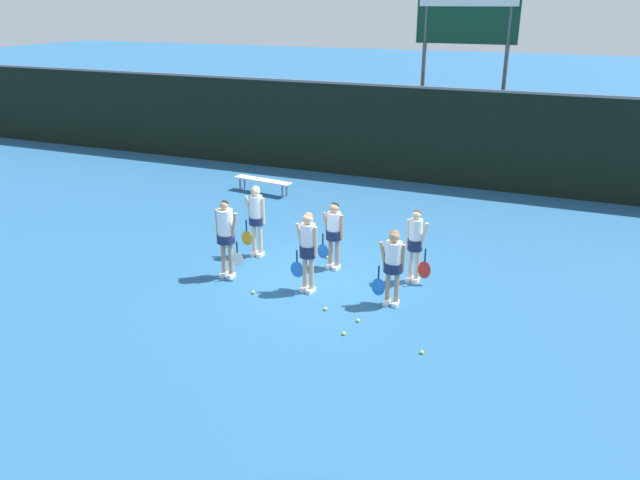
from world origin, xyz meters
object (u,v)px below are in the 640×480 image
at_px(player_1, 308,245).
at_px(tennis_ball_5, 227,246).
at_px(tennis_ball_10, 422,352).
at_px(tennis_ball_1, 393,273).
at_px(tennis_ball_9, 253,292).
at_px(tennis_ball_3, 358,320).
at_px(tennis_ball_0, 344,333).
at_px(tennis_ball_2, 250,235).
at_px(player_2, 393,261).
at_px(tennis_ball_4, 395,264).
at_px(tennis_ball_6, 327,257).
at_px(scoreboard, 466,39).
at_px(player_4, 334,230).
at_px(player_0, 226,232).
at_px(player_5, 416,241).
at_px(player_3, 256,215).
at_px(bench_courtside, 263,181).
at_px(tennis_ball_8, 325,309).
at_px(tennis_ball_7, 244,236).

distance_m(player_1, tennis_ball_5, 3.47).
xyz_separation_m(tennis_ball_5, tennis_ball_10, (5.83, -3.10, -0.00)).
distance_m(tennis_ball_1, tennis_ball_9, 3.26).
height_order(player_1, tennis_ball_3, player_1).
relative_size(tennis_ball_0, tennis_ball_2, 0.96).
xyz_separation_m(tennis_ball_1, tennis_ball_9, (-2.48, -2.12, -0.00)).
bearing_deg(player_2, tennis_ball_3, -111.50).
relative_size(tennis_ball_4, tennis_ball_6, 1.00).
distance_m(scoreboard, player_4, 10.62).
relative_size(tennis_ball_0, tennis_ball_1, 0.93).
height_order(player_4, tennis_ball_3, player_4).
height_order(tennis_ball_0, tennis_ball_1, tennis_ball_1).
bearing_deg(player_0, tennis_ball_3, -10.57).
xyz_separation_m(player_5, tennis_ball_2, (-4.76, 1.12, -0.93)).
xyz_separation_m(scoreboard, player_3, (-2.86, -9.92, -3.59)).
relative_size(player_4, tennis_ball_6, 24.83).
xyz_separation_m(player_0, tennis_ball_4, (3.32, 2.08, -1.04)).
bearing_deg(tennis_ball_1, tennis_ball_2, 167.36).
xyz_separation_m(scoreboard, tennis_ball_4, (0.45, -9.23, -4.62)).
distance_m(player_5, tennis_ball_5, 4.99).
xyz_separation_m(player_1, tennis_ball_1, (1.45, 1.54, -1.02)).
xyz_separation_m(bench_courtside, tennis_ball_9, (3.30, -6.73, -0.36)).
distance_m(tennis_ball_5, tennis_ball_6, 2.65).
relative_size(tennis_ball_1, tennis_ball_4, 1.10).
bearing_deg(player_3, tennis_ball_5, 171.34).
height_order(player_2, tennis_ball_1, player_2).
xyz_separation_m(player_1, tennis_ball_3, (1.46, -0.90, -1.03)).
height_order(bench_courtside, tennis_ball_6, bench_courtside).
height_order(player_5, tennis_ball_2, player_5).
bearing_deg(tennis_ball_8, player_2, 34.15).
relative_size(tennis_ball_0, tennis_ball_7, 0.97).
relative_size(scoreboard, player_5, 3.59).
height_order(player_2, tennis_ball_6, player_2).
bearing_deg(scoreboard, bench_courtside, -135.40).
relative_size(tennis_ball_2, tennis_ball_6, 1.08).
xyz_separation_m(player_3, tennis_ball_5, (-0.97, 0.16, -1.02)).
height_order(player_3, tennis_ball_5, player_3).
distance_m(player_2, tennis_ball_7, 5.29).
bearing_deg(tennis_ball_9, bench_courtside, 116.11).
bearing_deg(scoreboard, tennis_ball_2, -112.74).
xyz_separation_m(player_2, tennis_ball_10, (1.07, -1.66, -0.93)).
bearing_deg(tennis_ball_3, player_4, 122.10).
relative_size(player_4, tennis_ball_9, 23.24).
distance_m(tennis_ball_1, tennis_ball_2, 4.35).
distance_m(player_1, tennis_ball_3, 2.00).
bearing_deg(tennis_ball_1, tennis_ball_8, -108.95).
distance_m(tennis_ball_2, tennis_ball_7, 0.20).
distance_m(tennis_ball_1, tennis_ball_3, 2.43).
xyz_separation_m(tennis_ball_6, tennis_ball_7, (-2.58, 0.47, 0.00)).
height_order(player_1, tennis_ball_10, player_1).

